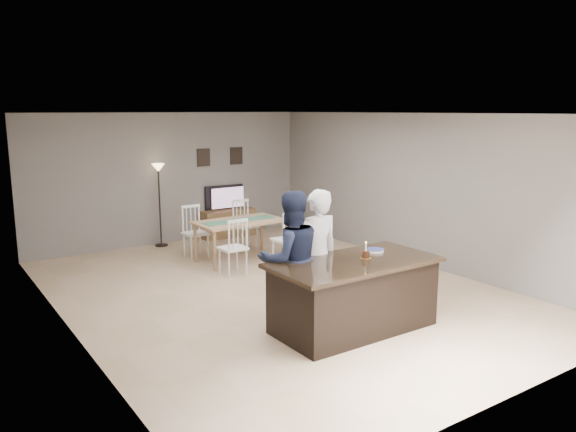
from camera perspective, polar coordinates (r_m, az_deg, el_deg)
floor at (r=8.73m, az=-1.21°, el=-7.66°), size 8.00×8.00×0.00m
room_shell at (r=8.35m, az=-1.26°, el=3.32°), size 8.00×8.00×8.00m
kitchen_island at (r=7.22m, az=6.68°, el=-7.93°), size 2.15×1.10×0.90m
tv_console at (r=12.39m, az=-6.10°, el=-0.73°), size 1.20×0.40×0.60m
television at (r=12.35m, az=-6.30°, el=1.88°), size 0.91×0.12×0.53m
tv_screen_glow at (r=12.28m, az=-6.13°, el=1.87°), size 0.78×0.00×0.78m
picture_frames at (r=12.34m, az=-6.89°, el=6.01°), size 1.10×0.02×0.38m
doorway at (r=5.11m, az=-15.51°, el=-6.74°), size 0.00×2.10×2.65m
woman at (r=7.40m, az=2.94°, el=-3.99°), size 0.66×0.45×1.75m
man at (r=7.16m, az=0.25°, el=-4.42°), size 0.98×0.83×1.77m
birthday_cake at (r=7.21m, az=7.90°, el=-3.87°), size 0.14×0.14×0.21m
plate_stack at (r=7.55m, az=8.84°, el=-3.47°), size 0.23×0.23×0.04m
dining_table at (r=10.37m, az=-4.95°, el=-1.16°), size 1.62×1.83×0.98m
floor_lamp at (r=11.60m, az=-12.99°, el=3.33°), size 0.25×0.25×1.69m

